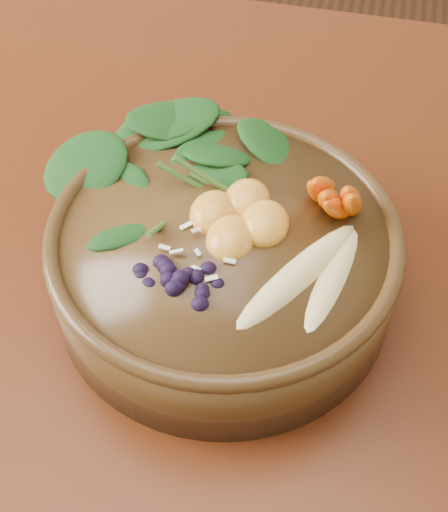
{
  "coord_description": "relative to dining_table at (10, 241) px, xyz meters",
  "views": [
    {
      "loc": [
        0.38,
        -0.5,
        1.3
      ],
      "look_at": [
        0.29,
        -0.08,
        0.8
      ],
      "focal_mm": 50.0,
      "sensor_mm": 36.0,
      "label": 1
    }
  ],
  "objects": [
    {
      "name": "dining_table",
      "position": [
        0.0,
        0.0,
        0.0
      ],
      "size": [
        1.6,
        0.9,
        0.75
      ],
      "color": "#331C0C",
      "rests_on": "ground"
    },
    {
      "name": "coconut_flakes",
      "position": [
        0.28,
        -0.11,
        0.18
      ],
      "size": [
        0.12,
        0.11,
        0.01
      ],
      "primitive_type": null,
      "rotation": [
        0.0,
        0.0,
        -0.4
      ],
      "color": "white",
      "rests_on": "stoneware_bowl"
    },
    {
      "name": "stoneware_bowl",
      "position": [
        0.29,
        -0.08,
        0.14
      ],
      "size": [
        0.42,
        0.42,
        0.09
      ],
      "primitive_type": "cylinder",
      "rotation": [
        0.0,
        0.0,
        -0.4
      ],
      "color": "#462F15",
      "rests_on": "dining_table"
    },
    {
      "name": "carrot_cluster",
      "position": [
        0.37,
        -0.03,
        0.22
      ],
      "size": [
        0.09,
        0.09,
        0.09
      ],
      "primitive_type": null,
      "rotation": [
        0.0,
        0.0,
        -0.4
      ],
      "color": "#D85704",
      "rests_on": "stoneware_bowl"
    },
    {
      "name": "banana_halves",
      "position": [
        0.37,
        -0.12,
        0.19
      ],
      "size": [
        0.11,
        0.17,
        0.03
      ],
      "rotation": [
        0.0,
        0.0,
        -0.4
      ],
      "color": "#E0CC84",
      "rests_on": "stoneware_bowl"
    },
    {
      "name": "kale_heap",
      "position": [
        0.27,
        -0.0,
        0.2
      ],
      "size": [
        0.27,
        0.25,
        0.05
      ],
      "primitive_type": null,
      "rotation": [
        0.0,
        0.0,
        -0.4
      ],
      "color": "#164514",
      "rests_on": "stoneware_bowl"
    },
    {
      "name": "mandarin_cluster",
      "position": [
        0.3,
        -0.07,
        0.2
      ],
      "size": [
        0.12,
        0.13,
        0.04
      ],
      "primitive_type": null,
      "rotation": [
        0.0,
        0.0,
        -0.4
      ],
      "color": "gold",
      "rests_on": "stoneware_bowl"
    },
    {
      "name": "blueberry_pile",
      "position": [
        0.26,
        -0.15,
        0.2
      ],
      "size": [
        0.18,
        0.16,
        0.04
      ],
      "primitive_type": null,
      "rotation": [
        0.0,
        0.0,
        -0.4
      ],
      "color": "black",
      "rests_on": "stoneware_bowl"
    },
    {
      "name": "ground",
      "position": [
        0.0,
        0.0,
        -0.66
      ],
      "size": [
        4.0,
        4.0,
        0.0
      ],
      "primitive_type": "plane",
      "color": "#381E0F",
      "rests_on": "ground"
    }
  ]
}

